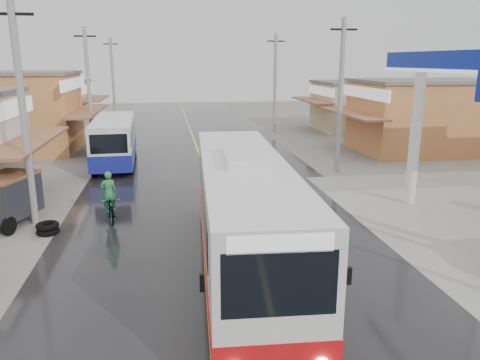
# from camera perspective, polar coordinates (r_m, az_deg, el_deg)

# --- Properties ---
(ground) EXTENTS (120.00, 120.00, 0.00)m
(ground) POSITION_cam_1_polar(r_m,az_deg,el_deg) (10.57, 3.68, -19.51)
(ground) COLOR slate
(ground) RESTS_ON ground
(road) EXTENTS (12.00, 90.00, 0.02)m
(road) POSITION_cam_1_polar(r_m,az_deg,el_deg) (24.35, -3.96, 0.38)
(road) COLOR black
(road) RESTS_ON ground
(centre_line) EXTENTS (0.15, 90.00, 0.01)m
(centre_line) POSITION_cam_1_polar(r_m,az_deg,el_deg) (24.35, -3.96, 0.41)
(centre_line) COLOR #D8CC4C
(centre_line) RESTS_ON road
(utility_poles_left) EXTENTS (1.60, 50.00, 8.00)m
(utility_poles_left) POSITION_cam_1_polar(r_m,az_deg,el_deg) (25.74, -19.88, 0.28)
(utility_poles_left) COLOR gray
(utility_poles_left) RESTS_ON ground
(utility_poles_right) EXTENTS (1.60, 36.00, 8.00)m
(utility_poles_right) POSITION_cam_1_polar(r_m,az_deg,el_deg) (25.88, 11.67, 0.93)
(utility_poles_right) COLOR gray
(utility_poles_right) RESTS_ON ground
(coach_bus) EXTENTS (3.07, 11.23, 3.47)m
(coach_bus) POSITION_cam_1_polar(r_m,az_deg,el_deg) (13.32, 0.44, -4.06)
(coach_bus) COLOR silver
(coach_bus) RESTS_ON road
(second_bus) EXTENTS (2.42, 8.06, 2.65)m
(second_bus) POSITION_cam_1_polar(r_m,az_deg,el_deg) (28.05, -15.02, 4.75)
(second_bus) COLOR silver
(second_bus) RESTS_ON road
(cyclist) EXTENTS (0.99, 1.89, 1.94)m
(cyclist) POSITION_cam_1_polar(r_m,az_deg,el_deg) (18.28, -15.56, -2.86)
(cyclist) COLOR black
(cyclist) RESTS_ON ground
(tricycle_near) EXTENTS (2.24, 2.81, 1.87)m
(tricycle_near) POSITION_cam_1_polar(r_m,az_deg,el_deg) (19.04, -26.53, -1.83)
(tricycle_near) COLOR #26262D
(tricycle_near) RESTS_ON ground
(tyre_stack) EXTENTS (0.79, 0.79, 0.41)m
(tyre_stack) POSITION_cam_1_polar(r_m,az_deg,el_deg) (17.72, -22.39, -5.46)
(tyre_stack) COLOR black
(tyre_stack) RESTS_ON ground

